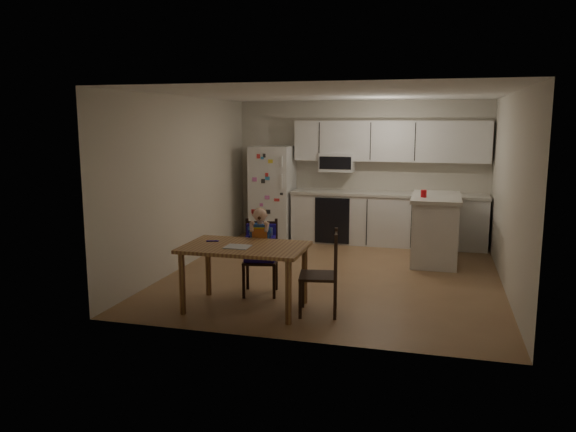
{
  "coord_description": "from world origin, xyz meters",
  "views": [
    {
      "loc": [
        1.37,
        -7.59,
        2.14
      ],
      "look_at": [
        -0.38,
        -1.1,
        1.0
      ],
      "focal_mm": 35.0,
      "sensor_mm": 36.0,
      "label": 1
    }
  ],
  "objects_px": {
    "kitchen_island": "(435,228)",
    "dining_table": "(245,254)",
    "refrigerator": "(273,193)",
    "chair_booster": "(261,242)",
    "chair_side": "(327,267)",
    "red_cup": "(424,194)"
  },
  "relations": [
    {
      "from": "refrigerator",
      "to": "kitchen_island",
      "type": "relative_size",
      "value": 1.23
    },
    {
      "from": "refrigerator",
      "to": "dining_table",
      "type": "distance_m",
      "value": 3.94
    },
    {
      "from": "red_cup",
      "to": "dining_table",
      "type": "height_order",
      "value": "red_cup"
    },
    {
      "from": "kitchen_island",
      "to": "chair_side",
      "type": "relative_size",
      "value": 1.45
    },
    {
      "from": "refrigerator",
      "to": "chair_side",
      "type": "relative_size",
      "value": 1.79
    },
    {
      "from": "chair_booster",
      "to": "chair_side",
      "type": "xyz_separation_m",
      "value": [
        0.95,
        -0.55,
        -0.12
      ]
    },
    {
      "from": "kitchen_island",
      "to": "dining_table",
      "type": "xyz_separation_m",
      "value": [
        -2.08,
        -2.89,
        0.13
      ]
    },
    {
      "from": "red_cup",
      "to": "dining_table",
      "type": "relative_size",
      "value": 0.08
    },
    {
      "from": "refrigerator",
      "to": "chair_booster",
      "type": "bearing_deg",
      "value": -75.93
    },
    {
      "from": "dining_table",
      "to": "chair_booster",
      "type": "distance_m",
      "value": 0.61
    },
    {
      "from": "kitchen_island",
      "to": "chair_side",
      "type": "xyz_separation_m",
      "value": [
        -1.14,
        -2.82,
        0.02
      ]
    },
    {
      "from": "kitchen_island",
      "to": "dining_table",
      "type": "height_order",
      "value": "kitchen_island"
    },
    {
      "from": "chair_side",
      "to": "kitchen_island",
      "type": "bearing_deg",
      "value": 148.43
    },
    {
      "from": "dining_table",
      "to": "chair_side",
      "type": "distance_m",
      "value": 0.95
    },
    {
      "from": "refrigerator",
      "to": "chair_side",
      "type": "height_order",
      "value": "refrigerator"
    },
    {
      "from": "refrigerator",
      "to": "chair_booster",
      "type": "height_order",
      "value": "refrigerator"
    },
    {
      "from": "red_cup",
      "to": "dining_table",
      "type": "distance_m",
      "value": 3.29
    },
    {
      "from": "refrigerator",
      "to": "red_cup",
      "type": "bearing_deg",
      "value": -23.84
    },
    {
      "from": "dining_table",
      "to": "red_cup",
      "type": "bearing_deg",
      "value": 54.48
    },
    {
      "from": "refrigerator",
      "to": "chair_booster",
      "type": "relative_size",
      "value": 1.56
    },
    {
      "from": "chair_booster",
      "to": "kitchen_island",
      "type": "bearing_deg",
      "value": 35.67
    },
    {
      "from": "refrigerator",
      "to": "dining_table",
      "type": "relative_size",
      "value": 1.22
    }
  ]
}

